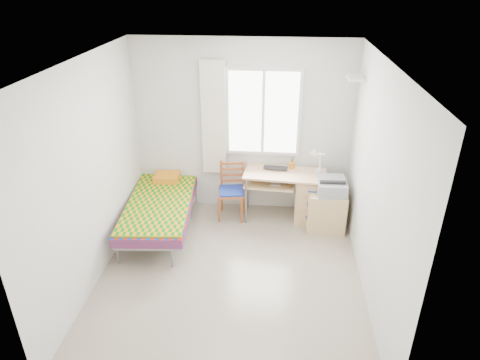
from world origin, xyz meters
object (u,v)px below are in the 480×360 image
(chair, at_px, (232,187))
(cabinet, at_px, (326,210))
(printer, at_px, (331,186))
(bed, at_px, (161,203))
(desk, at_px, (305,194))

(chair, bearing_deg, cabinet, -17.33)
(chair, height_order, printer, chair)
(bed, xyz_separation_m, cabinet, (2.37, 0.20, -0.11))
(chair, distance_m, printer, 1.45)
(printer, bearing_deg, cabinet, -179.79)
(desk, height_order, cabinet, desk)
(bed, relative_size, cabinet, 3.36)
(cabinet, bearing_deg, chair, 174.35)
(desk, bearing_deg, cabinet, -34.26)
(desk, bearing_deg, chair, -174.17)
(bed, distance_m, chair, 1.07)
(bed, distance_m, desk, 2.12)
(bed, height_order, cabinet, bed)
(chair, distance_m, cabinet, 1.42)
(desk, xyz_separation_m, chair, (-1.09, -0.03, 0.08))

